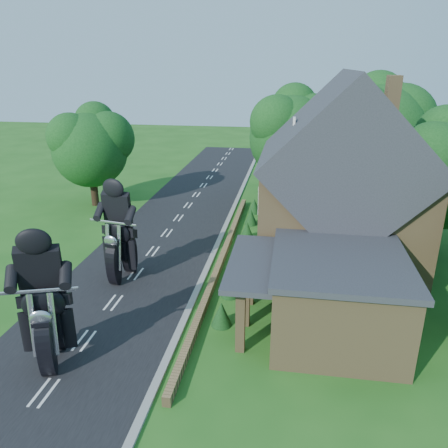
# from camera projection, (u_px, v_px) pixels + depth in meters

# --- Properties ---
(ground) EXTENTS (120.00, 120.00, 0.00)m
(ground) POSITION_uv_depth(u_px,v_px,m) (113.00, 303.00, 20.41)
(ground) COLOR #1F5518
(ground) RESTS_ON ground
(road) EXTENTS (7.00, 80.00, 0.02)m
(road) POSITION_uv_depth(u_px,v_px,m) (113.00, 303.00, 20.41)
(road) COLOR black
(road) RESTS_ON ground
(kerb) EXTENTS (0.30, 80.00, 0.12)m
(kerb) POSITION_uv_depth(u_px,v_px,m) (189.00, 308.00, 19.85)
(kerb) COLOR gray
(kerb) RESTS_ON ground
(garden_wall) EXTENTS (0.30, 22.00, 0.40)m
(garden_wall) POSITION_uv_depth(u_px,v_px,m) (221.00, 260.00, 24.34)
(garden_wall) COLOR olive
(garden_wall) RESTS_ON ground
(house) EXTENTS (9.54, 8.64, 10.24)m
(house) POSITION_uv_depth(u_px,v_px,m) (340.00, 189.00, 22.91)
(house) COLOR olive
(house) RESTS_ON ground
(annex) EXTENTS (7.05, 5.94, 3.44)m
(annex) POSITION_uv_depth(u_px,v_px,m) (334.00, 295.00, 17.60)
(annex) COLOR olive
(annex) RESTS_ON ground
(tree_behind_house) EXTENTS (7.81, 7.20, 10.08)m
(tree_behind_house) POSITION_uv_depth(u_px,v_px,m) (383.00, 127.00, 31.09)
(tree_behind_house) COLOR black
(tree_behind_house) RESTS_ON ground
(tree_behind_left) EXTENTS (6.94, 6.40, 9.16)m
(tree_behind_left) POSITION_uv_depth(u_px,v_px,m) (297.00, 130.00, 33.06)
(tree_behind_left) COLOR black
(tree_behind_left) RESTS_ON ground
(tree_far_road) EXTENTS (6.08, 5.60, 7.84)m
(tree_far_road) POSITION_uv_depth(u_px,v_px,m) (95.00, 143.00, 32.80)
(tree_far_road) COLOR black
(tree_far_road) RESTS_ON ground
(shrub_a) EXTENTS (0.90, 0.90, 1.10)m
(shrub_a) POSITION_uv_depth(u_px,v_px,m) (221.00, 314.00, 18.51)
(shrub_a) COLOR #103413
(shrub_a) RESTS_ON ground
(shrub_b) EXTENTS (0.90, 0.90, 1.10)m
(shrub_b) POSITION_uv_depth(u_px,v_px,m) (230.00, 286.00, 20.83)
(shrub_b) COLOR #103413
(shrub_b) RESTS_ON ground
(shrub_c) EXTENTS (0.90, 0.90, 1.10)m
(shrub_c) POSITION_uv_depth(u_px,v_px,m) (237.00, 263.00, 23.14)
(shrub_c) COLOR #103413
(shrub_c) RESTS_ON ground
(shrub_d) EXTENTS (0.90, 0.90, 1.10)m
(shrub_d) POSITION_uv_depth(u_px,v_px,m) (247.00, 230.00, 27.77)
(shrub_d) COLOR #103413
(shrub_d) RESTS_ON ground
(shrub_e) EXTENTS (0.90, 0.90, 1.10)m
(shrub_e) POSITION_uv_depth(u_px,v_px,m) (251.00, 217.00, 30.08)
(shrub_e) COLOR #103413
(shrub_e) RESTS_ON ground
(shrub_f) EXTENTS (0.90, 0.90, 1.10)m
(shrub_f) POSITION_uv_depth(u_px,v_px,m) (254.00, 206.00, 32.40)
(shrub_f) COLOR #103413
(shrub_f) RESTS_ON ground
(motorcycle_lead) EXTENTS (0.96, 1.80, 1.63)m
(motorcycle_lead) POSITION_uv_depth(u_px,v_px,m) (52.00, 344.00, 16.09)
(motorcycle_lead) COLOR black
(motorcycle_lead) RESTS_ON ground
(motorcycle_follow) EXTENTS (0.73, 1.78, 1.61)m
(motorcycle_follow) POSITION_uv_depth(u_px,v_px,m) (122.00, 264.00, 22.46)
(motorcycle_follow) COLOR black
(motorcycle_follow) RESTS_ON ground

